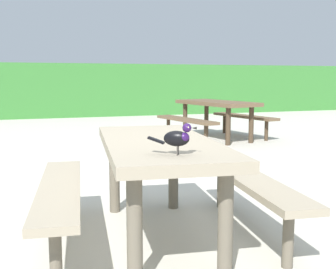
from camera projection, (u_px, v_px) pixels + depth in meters
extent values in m
plane|color=beige|center=(141.00, 229.00, 3.31)|extent=(60.00, 60.00, 0.00)
cube|color=#387A33|center=(51.00, 90.00, 13.41)|extent=(28.00, 2.26, 1.62)
cube|color=gray|center=(158.00, 144.00, 3.03)|extent=(0.98, 1.88, 0.07)
cylinder|color=#635B4C|center=(135.00, 231.00, 2.35)|extent=(0.09, 0.09, 0.67)
cylinder|color=#635B4C|center=(225.00, 224.00, 2.45)|extent=(0.09, 0.09, 0.67)
cylinder|color=#635B4C|center=(114.00, 175.00, 3.71)|extent=(0.09, 0.09, 0.67)
cylinder|color=#635B4C|center=(173.00, 172.00, 3.82)|extent=(0.09, 0.09, 0.67)
cube|color=gray|center=(60.00, 189.00, 2.93)|extent=(0.49, 1.73, 0.05)
cylinder|color=#635B4C|center=(56.00, 257.00, 2.34)|extent=(0.07, 0.07, 0.39)
cylinder|color=#635B4C|center=(64.00, 195.00, 3.58)|extent=(0.07, 0.07, 0.39)
cube|color=gray|center=(249.00, 179.00, 3.21)|extent=(0.49, 1.73, 0.05)
cylinder|color=#635B4C|center=(288.00, 238.00, 2.62)|extent=(0.07, 0.07, 0.39)
cylinder|color=#635B4C|center=(221.00, 186.00, 3.86)|extent=(0.07, 0.07, 0.39)
ellipsoid|color=black|center=(177.00, 139.00, 2.41)|extent=(0.16, 0.14, 0.09)
ellipsoid|color=#2D144C|center=(184.00, 138.00, 2.40)|extent=(0.09, 0.09, 0.06)
sphere|color=#2D144C|center=(187.00, 128.00, 2.38)|extent=(0.05, 0.05, 0.05)
sphere|color=#EAE08C|center=(190.00, 127.00, 2.40)|extent=(0.01, 0.01, 0.01)
sphere|color=#EAE08C|center=(188.00, 127.00, 2.36)|extent=(0.01, 0.01, 0.01)
cone|color=black|center=(194.00, 128.00, 2.37)|extent=(0.03, 0.03, 0.02)
cube|color=black|center=(156.00, 140.00, 2.43)|extent=(0.10, 0.08, 0.04)
cylinder|color=#47423D|center=(178.00, 150.00, 2.43)|extent=(0.01, 0.01, 0.05)
cylinder|color=#47423D|center=(177.00, 151.00, 2.40)|extent=(0.01, 0.01, 0.05)
cube|color=brown|center=(217.00, 103.00, 8.11)|extent=(1.10, 1.91, 0.07)
cylinder|color=#423324|center=(228.00, 126.00, 7.42)|extent=(0.09, 0.09, 0.67)
cylinder|color=#423324|center=(251.00, 125.00, 7.69)|extent=(0.09, 0.09, 0.67)
cylinder|color=#423324|center=(185.00, 120.00, 8.63)|extent=(0.09, 0.09, 0.67)
cylinder|color=#423324|center=(206.00, 118.00, 8.89)|extent=(0.09, 0.09, 0.67)
cube|color=brown|center=(186.00, 120.00, 7.80)|extent=(0.61, 1.73, 0.05)
cylinder|color=#423324|center=(206.00, 136.00, 7.28)|extent=(0.07, 0.07, 0.39)
cylinder|color=#423324|center=(168.00, 128.00, 8.37)|extent=(0.07, 0.07, 0.39)
cube|color=brown|center=(244.00, 116.00, 8.50)|extent=(0.61, 1.73, 0.05)
cylinder|color=#423324|center=(266.00, 131.00, 7.98)|extent=(0.07, 0.07, 0.39)
cylinder|color=#423324|center=(224.00, 124.00, 9.08)|extent=(0.07, 0.07, 0.39)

